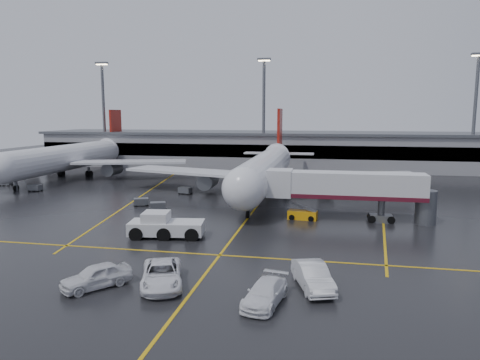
# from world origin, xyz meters

# --- Properties ---
(ground) EXTENTS (220.00, 220.00, 0.00)m
(ground) POSITION_xyz_m (0.00, 0.00, 0.00)
(ground) COLOR black
(ground) RESTS_ON ground
(apron_line_centre) EXTENTS (0.25, 90.00, 0.02)m
(apron_line_centre) POSITION_xyz_m (0.00, 0.00, 0.01)
(apron_line_centre) COLOR gold
(apron_line_centre) RESTS_ON ground
(apron_line_stop) EXTENTS (60.00, 0.25, 0.02)m
(apron_line_stop) POSITION_xyz_m (0.00, -22.00, 0.01)
(apron_line_stop) COLOR gold
(apron_line_stop) RESTS_ON ground
(apron_line_left) EXTENTS (9.99, 69.35, 0.02)m
(apron_line_left) POSITION_xyz_m (-20.00, 10.00, 0.01)
(apron_line_left) COLOR gold
(apron_line_left) RESTS_ON ground
(apron_line_right) EXTENTS (7.57, 69.64, 0.02)m
(apron_line_right) POSITION_xyz_m (18.00, 10.00, 0.01)
(apron_line_right) COLOR gold
(apron_line_right) RESTS_ON ground
(terminal) EXTENTS (122.00, 19.00, 8.60)m
(terminal) POSITION_xyz_m (0.00, 47.93, 4.32)
(terminal) COLOR gray
(terminal) RESTS_ON ground
(light_mast_left) EXTENTS (3.00, 1.20, 25.45)m
(light_mast_left) POSITION_xyz_m (-45.00, 42.00, 14.47)
(light_mast_left) COLOR #595B60
(light_mast_left) RESTS_ON ground
(light_mast_mid) EXTENTS (3.00, 1.20, 25.45)m
(light_mast_mid) POSITION_xyz_m (-5.00, 42.00, 14.47)
(light_mast_mid) COLOR #595B60
(light_mast_mid) RESTS_ON ground
(light_mast_right) EXTENTS (3.00, 1.20, 25.45)m
(light_mast_right) POSITION_xyz_m (40.00, 42.00, 14.47)
(light_mast_right) COLOR #595B60
(light_mast_right) RESTS_ON ground
(main_airliner) EXTENTS (48.80, 45.60, 14.10)m
(main_airliner) POSITION_xyz_m (0.00, 9.70, 4.21)
(main_airliner) COLOR silver
(main_airliner) RESTS_ON ground
(second_airliner) EXTENTS (48.80, 45.60, 14.10)m
(second_airliner) POSITION_xyz_m (-42.00, 21.70, 4.21)
(second_airliner) COLOR silver
(second_airliner) RESTS_ON ground
(jet_bridge) EXTENTS (19.90, 3.40, 6.05)m
(jet_bridge) POSITION_xyz_m (11.87, -6.00, 3.93)
(jet_bridge) COLOR silver
(jet_bridge) RESTS_ON ground
(pushback_tractor) EXTENTS (8.10, 4.29, 2.76)m
(pushback_tractor) POSITION_xyz_m (-7.15, -17.08, 1.10)
(pushback_tractor) COLOR silver
(pushback_tractor) RESTS_ON ground
(belt_loader) EXTENTS (3.69, 2.06, 2.23)m
(belt_loader) POSITION_xyz_m (6.70, -6.39, 0.55)
(belt_loader) COLOR orange
(belt_loader) RESTS_ON ground
(service_van_a) EXTENTS (4.86, 6.95, 1.76)m
(service_van_a) POSITION_xyz_m (-2.55, -29.88, 0.88)
(service_van_a) COLOR white
(service_van_a) RESTS_ON ground
(service_van_b) EXTENTS (3.09, 5.61, 1.54)m
(service_van_b) POSITION_xyz_m (5.51, -31.57, 0.77)
(service_van_b) COLOR white
(service_van_b) RESTS_ON ground
(service_van_c) EXTENTS (3.65, 6.02, 1.87)m
(service_van_c) POSITION_xyz_m (8.60, -28.20, 0.94)
(service_van_c) COLOR silver
(service_van_c) RESTS_ON ground
(service_van_d) EXTENTS (4.90, 5.36, 1.77)m
(service_van_d) POSITION_xyz_m (-7.20, -31.15, 0.89)
(service_van_d) COLOR silver
(service_van_d) RESTS_ON ground
(baggage_cart_a) EXTENTS (2.36, 2.00, 1.12)m
(baggage_cart_a) POSITION_xyz_m (-12.71, -4.86, 0.63)
(baggage_cart_a) COLOR #595B60
(baggage_cart_a) RESTS_ON ground
(baggage_cart_b) EXTENTS (2.36, 2.03, 1.12)m
(baggage_cart_b) POSITION_xyz_m (-16.07, -2.69, 0.63)
(baggage_cart_b) COLOR #595B60
(baggage_cart_b) RESTS_ON ground
(baggage_cart_c) EXTENTS (2.23, 1.69, 1.12)m
(baggage_cart_c) POSITION_xyz_m (-12.93, 7.53, 0.63)
(baggage_cart_c) COLOR #595B60
(baggage_cart_c) RESTS_ON ground
(baggage_cart_d) EXTENTS (2.12, 1.49, 1.12)m
(baggage_cart_d) POSITION_xyz_m (-47.48, 9.39, 0.63)
(baggage_cart_d) COLOR #595B60
(baggage_cart_d) RESTS_ON ground
(baggage_cart_e) EXTENTS (2.06, 1.39, 1.12)m
(baggage_cart_e) POSITION_xyz_m (-38.52, 5.23, 0.63)
(baggage_cart_e) COLOR #595B60
(baggage_cart_e) RESTS_ON ground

